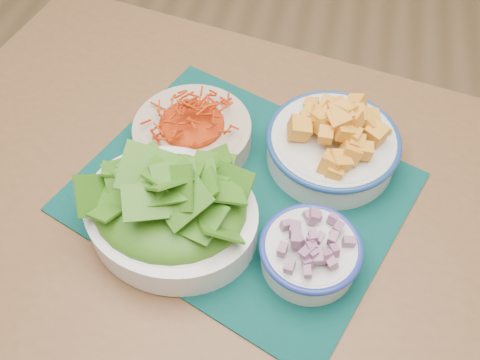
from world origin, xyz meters
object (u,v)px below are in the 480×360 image
Objects in this scene: carrot_bowl at (192,129)px; onion_bowl at (310,250)px; squash_bowl at (334,138)px; table at (232,227)px; placemat at (240,192)px; lettuce_bowl at (170,207)px.

carrot_bowl is 1.49× the size of onion_bowl.
squash_bowl is (0.24, 0.02, 0.02)m from carrot_bowl.
table is 7.23× the size of onion_bowl.
table is 0.10m from placemat.
squash_bowl is at bearing 87.43° from onion_bowl.
carrot_bowl is (-0.10, 0.09, 0.04)m from placemat.
onion_bowl is (0.23, -0.19, 0.00)m from carrot_bowl.
placemat is 0.14m from carrot_bowl.
lettuce_bowl is 0.22m from onion_bowl.
squash_bowl is 1.57× the size of onion_bowl.
lettuce_bowl is at bearing -113.33° from placemat.
lettuce_bowl is (-0.07, -0.08, 0.16)m from table.
placemat is 1.87× the size of carrot_bowl.
placemat is at bearing -39.75° from carrot_bowl.
carrot_bowl is at bearing -176.21° from squash_bowl.
squash_bowl is at bearing 53.07° from lettuce_bowl.
carrot_bowl is at bearing 161.09° from placemat.
table is 0.24m from squash_bowl.
placemat reaches higher than table.
lettuce_bowl is 1.74× the size of onion_bowl.
table is at bearing -143.71° from squash_bowl.
table is 0.22m from onion_bowl.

